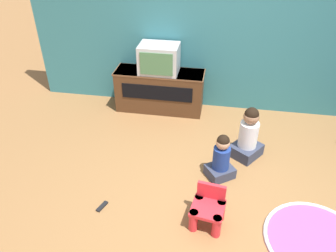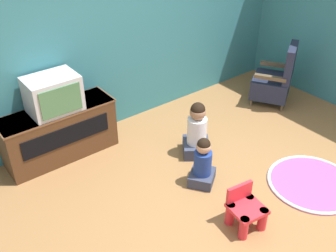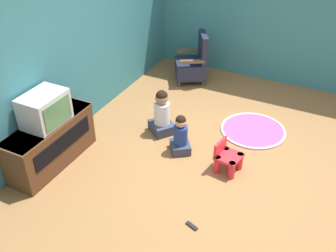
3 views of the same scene
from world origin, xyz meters
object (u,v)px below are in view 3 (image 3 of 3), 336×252
at_px(television, 45,109).
at_px(child_watching_center, 162,114).
at_px(yellow_kid_chair, 227,159).
at_px(remote_control, 192,226).
at_px(black_armchair, 193,63).
at_px(child_watching_left, 180,136).
at_px(tv_cabinet, 51,142).

distance_m(television, child_watching_center, 1.67).
distance_m(yellow_kid_chair, remote_control, 1.10).
height_order(television, remote_control, television).
height_order(television, yellow_kid_chair, television).
distance_m(black_armchair, child_watching_left, 2.16).
bearing_deg(remote_control, child_watching_center, -32.61).
bearing_deg(television, tv_cabinet, 90.00).
relative_size(black_armchair, child_watching_left, 1.55).
xyz_separation_m(tv_cabinet, child_watching_center, (1.28, -0.95, -0.03)).
xyz_separation_m(tv_cabinet, remote_control, (-0.21, -2.08, -0.31)).
height_order(yellow_kid_chair, remote_control, yellow_kid_chair).
relative_size(child_watching_center, remote_control, 4.39).
height_order(television, black_armchair, television).
bearing_deg(child_watching_center, child_watching_left, -178.29).
bearing_deg(remote_control, tv_cabinet, 14.26).
xyz_separation_m(television, yellow_kid_chair, (0.88, -2.08, -0.65)).
bearing_deg(child_watching_center, remote_control, 163.74).
xyz_separation_m(black_armchair, child_watching_left, (-2.04, -0.70, -0.09)).
bearing_deg(black_armchair, child_watching_center, -22.17).
bearing_deg(child_watching_center, black_armchair, -44.96).
relative_size(television, child_watching_center, 0.81).
bearing_deg(television, child_watching_left, -54.74).
relative_size(black_armchair, remote_control, 5.66).
bearing_deg(black_armchair, child_watching_left, -11.74).
distance_m(yellow_kid_chair, child_watching_left, 0.72).
height_order(black_armchair, child_watching_center, black_armchair).
xyz_separation_m(television, child_watching_left, (0.97, -1.38, -0.58)).
bearing_deg(tv_cabinet, child_watching_center, -36.48).
distance_m(yellow_kid_chair, child_watching_center, 1.22).
bearing_deg(remote_control, yellow_kid_chair, -70.43).
xyz_separation_m(yellow_kid_chair, child_watching_center, (0.40, 1.15, 0.12)).
bearing_deg(television, child_watching_center, -36.22).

